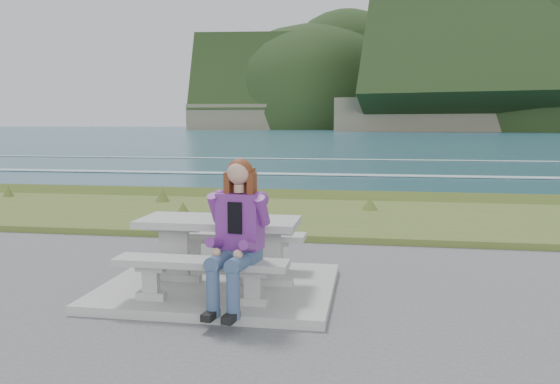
{
  "coord_description": "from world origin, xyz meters",
  "views": [
    {
      "loc": [
        1.68,
        -5.91,
        1.91
      ],
      "look_at": [
        0.5,
        1.2,
        1.02
      ],
      "focal_mm": 35.0,
      "sensor_mm": 36.0,
      "label": 1
    }
  ],
  "objects_px": {
    "bench_landward": "(201,269)",
    "seated_woman": "(234,255)",
    "picnic_table": "(219,233)",
    "bench_seaward": "(234,240)"
  },
  "relations": [
    {
      "from": "bench_landward",
      "to": "seated_woman",
      "type": "distance_m",
      "value": 0.45
    },
    {
      "from": "picnic_table",
      "to": "bench_seaward",
      "type": "bearing_deg",
      "value": 90.0
    },
    {
      "from": "bench_landward",
      "to": "seated_woman",
      "type": "bearing_deg",
      "value": -19.8
    },
    {
      "from": "picnic_table",
      "to": "bench_landward",
      "type": "relative_size",
      "value": 1.0
    },
    {
      "from": "picnic_table",
      "to": "seated_woman",
      "type": "distance_m",
      "value": 0.92
    },
    {
      "from": "bench_landward",
      "to": "bench_seaward",
      "type": "xyz_separation_m",
      "value": [
        0.0,
        1.4,
        0.0
      ]
    },
    {
      "from": "picnic_table",
      "to": "bench_landward",
      "type": "distance_m",
      "value": 0.74
    },
    {
      "from": "bench_seaward",
      "to": "seated_woman",
      "type": "bearing_deg",
      "value": -75.9
    },
    {
      "from": "bench_seaward",
      "to": "picnic_table",
      "type": "bearing_deg",
      "value": -90.0
    },
    {
      "from": "picnic_table",
      "to": "seated_woman",
      "type": "bearing_deg",
      "value": -65.26
    }
  ]
}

